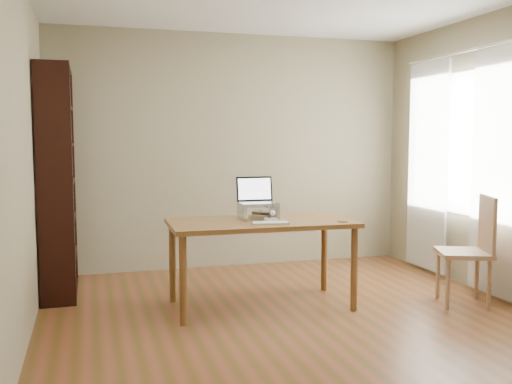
{
  "coord_description": "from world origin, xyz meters",
  "views": [
    {
      "loc": [
        -1.56,
        -3.97,
        1.47
      ],
      "look_at": [
        -0.2,
        0.64,
        1.0
      ],
      "focal_mm": 40.0,
      "sensor_mm": 36.0,
      "label": 1
    }
  ],
  "objects_px": {
    "desk": "(261,230)",
    "keyboard": "(270,223)",
    "cat": "(262,211)",
    "chair": "(471,245)",
    "bookshelf": "(58,182)",
    "laptop": "(256,197)"
  },
  "relations": [
    {
      "from": "bookshelf",
      "to": "cat",
      "type": "relative_size",
      "value": 4.27
    },
    {
      "from": "laptop",
      "to": "cat",
      "type": "relative_size",
      "value": 0.67
    },
    {
      "from": "cat",
      "to": "keyboard",
      "type": "bearing_deg",
      "value": -104.27
    },
    {
      "from": "desk",
      "to": "keyboard",
      "type": "distance_m",
      "value": 0.24
    },
    {
      "from": "chair",
      "to": "keyboard",
      "type": "bearing_deg",
      "value": -166.26
    },
    {
      "from": "bookshelf",
      "to": "desk",
      "type": "relative_size",
      "value": 1.33
    },
    {
      "from": "keyboard",
      "to": "chair",
      "type": "bearing_deg",
      "value": 1.63
    },
    {
      "from": "cat",
      "to": "chair",
      "type": "height_order",
      "value": "chair"
    },
    {
      "from": "keyboard",
      "to": "bookshelf",
      "type": "bearing_deg",
      "value": 155.63
    },
    {
      "from": "keyboard",
      "to": "chair",
      "type": "xyz_separation_m",
      "value": [
        1.77,
        -0.23,
        -0.24
      ]
    },
    {
      "from": "desk",
      "to": "chair",
      "type": "distance_m",
      "value": 1.85
    },
    {
      "from": "keyboard",
      "to": "cat",
      "type": "bearing_deg",
      "value": 93.88
    },
    {
      "from": "bookshelf",
      "to": "laptop",
      "type": "distance_m",
      "value": 1.85
    },
    {
      "from": "laptop",
      "to": "cat",
      "type": "bearing_deg",
      "value": -32.06
    },
    {
      "from": "cat",
      "to": "chair",
      "type": "distance_m",
      "value": 1.86
    },
    {
      "from": "bookshelf",
      "to": "desk",
      "type": "xyz_separation_m",
      "value": [
        1.68,
        -0.89,
        -0.38
      ]
    },
    {
      "from": "keyboard",
      "to": "cat",
      "type": "distance_m",
      "value": 0.34
    },
    {
      "from": "cat",
      "to": "chair",
      "type": "bearing_deg",
      "value": -26.96
    },
    {
      "from": "desk",
      "to": "keyboard",
      "type": "bearing_deg",
      "value": -85.98
    },
    {
      "from": "bookshelf",
      "to": "cat",
      "type": "xyz_separation_m",
      "value": [
        1.72,
        -0.78,
        -0.23
      ]
    },
    {
      "from": "laptop",
      "to": "desk",
      "type": "bearing_deg",
      "value": -89.01
    },
    {
      "from": "keyboard",
      "to": "desk",
      "type": "bearing_deg",
      "value": 101.97
    }
  ]
}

